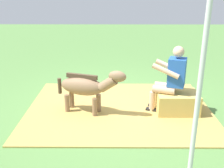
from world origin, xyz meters
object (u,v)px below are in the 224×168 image
object	(u,v)px
soda_bottle	(196,96)
tent_pole_left	(200,83)
pony_standing	(86,87)
person_seated	(170,77)
hay_bale	(177,103)

from	to	relation	value
soda_bottle	tent_pole_left	world-z (taller)	tent_pole_left
pony_standing	soda_bottle	size ratio (longest dim) A/B	4.55
person_seated	pony_standing	world-z (taller)	person_seated
person_seated	soda_bottle	size ratio (longest dim) A/B	4.46
person_seated	soda_bottle	xyz separation A→B (m)	(-0.66, -0.43, -0.55)
soda_bottle	person_seated	bearing A→B (deg)	32.61
hay_bale	pony_standing	xyz separation A→B (m)	(1.69, 0.03, 0.33)
tent_pole_left	person_seated	bearing A→B (deg)	-92.46
hay_bale	pony_standing	distance (m)	1.72
pony_standing	hay_bale	bearing A→B (deg)	-179.04
hay_bale	person_seated	xyz separation A→B (m)	(0.15, -0.04, 0.49)
soda_bottle	tent_pole_left	distance (m)	2.68
hay_bale	person_seated	size ratio (longest dim) A/B	0.60
hay_bale	tent_pole_left	world-z (taller)	tent_pole_left
person_seated	pony_standing	distance (m)	1.55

